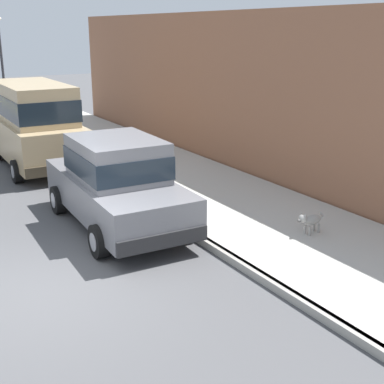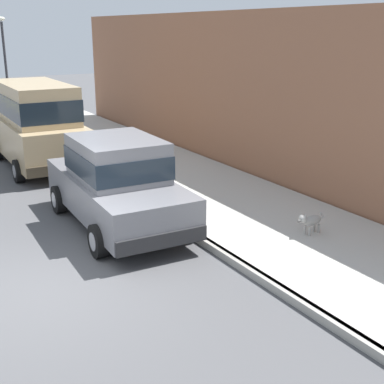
{
  "view_description": "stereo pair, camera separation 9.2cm",
  "coord_description": "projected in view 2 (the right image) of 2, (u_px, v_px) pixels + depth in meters",
  "views": [
    {
      "loc": [
        -1.93,
        -7.84,
        4.07
      ],
      "look_at": [
        3.38,
        1.03,
        0.85
      ],
      "focal_mm": 49.46,
      "sensor_mm": 36.0,
      "label": 1
    },
    {
      "loc": [
        -1.85,
        -7.88,
        4.07
      ],
      "look_at": [
        3.38,
        1.03,
        0.85
      ],
      "focal_mm": 49.46,
      "sensor_mm": 36.0,
      "label": 2
    }
  ],
  "objects": [
    {
      "name": "fire_hydrant",
      "position": [
        165.0,
        186.0,
        12.5
      ],
      "size": [
        0.34,
        0.24,
        0.72
      ],
      "color": "gold",
      "rests_on": "sidewalk"
    },
    {
      "name": "car_grey_sedan",
      "position": [
        117.0,
        182.0,
        11.07
      ],
      "size": [
        2.16,
        4.66,
        1.92
      ],
      "color": "slate",
      "rests_on": "ground"
    },
    {
      "name": "dog_grey",
      "position": [
        310.0,
        221.0,
        10.43
      ],
      "size": [
        0.76,
        0.24,
        0.49
      ],
      "color": "#999691",
      "rests_on": "sidewalk"
    },
    {
      "name": "ground_plane",
      "position": [
        45.0,
        289.0,
        8.6
      ],
      "size": [
        80.0,
        80.0,
        0.0
      ],
      "primitive_type": "plane",
      "color": "#4C4C4F"
    },
    {
      "name": "car_black_hatchback",
      "position": [
        1.0,
        111.0,
        20.45
      ],
      "size": [
        2.0,
        3.82,
        1.88
      ],
      "color": "black",
      "rests_on": "ground"
    },
    {
      "name": "sidewalk",
      "position": [
        284.0,
        229.0,
        10.99
      ],
      "size": [
        3.6,
        64.0,
        0.14
      ],
      "primitive_type": "cube",
      "color": "#B7B5AD",
      "rests_on": "ground"
    },
    {
      "name": "building_facade",
      "position": [
        217.0,
        89.0,
        16.19
      ],
      "size": [
        0.5,
        20.0,
        4.53
      ],
      "primitive_type": "cube",
      "color": "#8C5B42",
      "rests_on": "ground"
    },
    {
      "name": "curb",
      "position": [
        211.0,
        246.0,
        10.12
      ],
      "size": [
        0.16,
        64.0,
        0.14
      ],
      "primitive_type": "cube",
      "color": "gray",
      "rests_on": "ground"
    },
    {
      "name": "street_lamp",
      "position": [
        5.0,
        53.0,
        24.97
      ],
      "size": [
        0.36,
        0.36,
        4.42
      ],
      "color": "#2D2D33",
      "rests_on": "sidewalk"
    },
    {
      "name": "car_tan_van",
      "position": [
        36.0,
        121.0,
        15.81
      ],
      "size": [
        2.19,
        4.92,
        2.52
      ],
      "color": "tan",
      "rests_on": "ground"
    }
  ]
}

